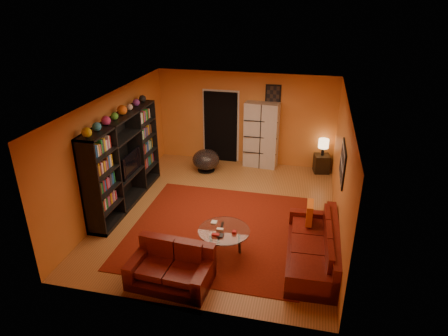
% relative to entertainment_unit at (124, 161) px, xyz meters
% --- Properties ---
extents(floor, '(6.00, 6.00, 0.00)m').
position_rel_entertainment_unit_xyz_m(floor, '(2.27, 0.00, -1.05)').
color(floor, '#925D2D').
rests_on(floor, ground).
extents(ceiling, '(6.00, 6.00, 0.00)m').
position_rel_entertainment_unit_xyz_m(ceiling, '(2.27, 0.00, 1.55)').
color(ceiling, white).
rests_on(ceiling, wall_back).
extents(wall_back, '(6.00, 0.00, 6.00)m').
position_rel_entertainment_unit_xyz_m(wall_back, '(2.27, 3.00, 0.25)').
color(wall_back, orange).
rests_on(wall_back, floor).
extents(wall_front, '(6.00, 0.00, 6.00)m').
position_rel_entertainment_unit_xyz_m(wall_front, '(2.27, -3.00, 0.25)').
color(wall_front, orange).
rests_on(wall_front, floor).
extents(wall_left, '(0.00, 6.00, 6.00)m').
position_rel_entertainment_unit_xyz_m(wall_left, '(-0.23, 0.00, 0.25)').
color(wall_left, orange).
rests_on(wall_left, floor).
extents(wall_right, '(0.00, 6.00, 6.00)m').
position_rel_entertainment_unit_xyz_m(wall_right, '(4.78, 0.00, 0.25)').
color(wall_right, orange).
rests_on(wall_right, floor).
extents(rug, '(3.60, 3.60, 0.01)m').
position_rel_entertainment_unit_xyz_m(rug, '(2.38, -0.70, -1.04)').
color(rug, '#5B140A').
rests_on(rug, floor).
extents(doorway, '(0.95, 0.10, 2.04)m').
position_rel_entertainment_unit_xyz_m(doorway, '(1.57, 2.96, -0.03)').
color(doorway, black).
rests_on(doorway, floor).
extents(wall_art_right, '(0.03, 1.00, 0.70)m').
position_rel_entertainment_unit_xyz_m(wall_art_right, '(4.75, -0.30, 0.55)').
color(wall_art_right, black).
rests_on(wall_art_right, wall_right).
extents(wall_art_back, '(0.42, 0.03, 0.52)m').
position_rel_entertainment_unit_xyz_m(wall_art_back, '(3.02, 2.98, 1.00)').
color(wall_art_back, black).
rests_on(wall_art_back, wall_back).
extents(entertainment_unit, '(0.45, 3.00, 2.10)m').
position_rel_entertainment_unit_xyz_m(entertainment_unit, '(0.00, 0.00, 0.00)').
color(entertainment_unit, black).
rests_on(entertainment_unit, floor).
extents(tv, '(0.90, 0.12, 0.52)m').
position_rel_entertainment_unit_xyz_m(tv, '(0.05, 0.08, -0.07)').
color(tv, black).
rests_on(tv, entertainment_unit).
extents(sofa, '(1.00, 2.27, 0.85)m').
position_rel_entertainment_unit_xyz_m(sofa, '(4.41, -1.33, -0.77)').
color(sofa, '#540F0B').
rests_on(sofa, rug).
extents(loveseat, '(1.44, 0.93, 0.85)m').
position_rel_entertainment_unit_xyz_m(loveseat, '(1.98, -2.42, -0.76)').
color(loveseat, '#540F0B').
rests_on(loveseat, rug).
extents(throw_pillow, '(0.12, 0.42, 0.42)m').
position_rel_entertainment_unit_xyz_m(throw_pillow, '(4.22, -0.65, -0.42)').
color(throw_pillow, orange).
rests_on(throw_pillow, sofa).
extents(coffee_table, '(0.98, 0.98, 0.49)m').
position_rel_entertainment_unit_xyz_m(coffee_table, '(2.67, -1.43, -0.60)').
color(coffee_table, silver).
rests_on(coffee_table, floor).
extents(storage_cabinet, '(0.96, 0.49, 1.85)m').
position_rel_entertainment_unit_xyz_m(storage_cabinet, '(2.77, 2.80, -0.13)').
color(storage_cabinet, '#BCB7AE').
rests_on(storage_cabinet, floor).
extents(bowl_chair, '(0.75, 0.75, 0.61)m').
position_rel_entertainment_unit_xyz_m(bowl_chair, '(1.35, 2.12, -0.72)').
color(bowl_chair, black).
rests_on(bowl_chair, floor).
extents(side_table, '(0.47, 0.47, 0.50)m').
position_rel_entertainment_unit_xyz_m(side_table, '(4.47, 2.75, -0.80)').
color(side_table, black).
rests_on(side_table, floor).
extents(table_lamp, '(0.28, 0.28, 0.46)m').
position_rel_entertainment_unit_xyz_m(table_lamp, '(4.47, 2.75, -0.23)').
color(table_lamp, black).
rests_on(table_lamp, side_table).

